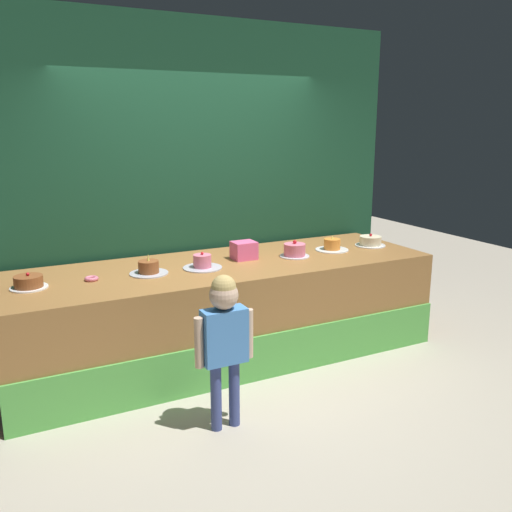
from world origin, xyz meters
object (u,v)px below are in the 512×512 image
object	(u,v)px
cake_left	(149,268)
cake_far_right	(370,241)
donut	(91,279)
child_figure	(224,331)
cake_center_left	(202,263)
cake_right	(332,246)
pink_box	(244,250)
cake_far_left	(29,282)
cake_center_right	(295,251)

from	to	relation	value
cake_left	cake_far_right	size ratio (longest dim) A/B	1.04
donut	child_figure	bearing A→B (deg)	-59.27
cake_center_left	cake_right	xyz separation A→B (m)	(1.36, 0.06, -0.00)
cake_center_left	cake_left	bearing A→B (deg)	175.87
cake_right	cake_far_right	xyz separation A→B (m)	(0.45, -0.01, -0.00)
donut	cake_center_left	distance (m)	0.91
pink_box	cake_far_right	size ratio (longest dim) A/B	0.69
cake_center_left	cake_right	bearing A→B (deg)	2.60
child_figure	cake_center_left	xyz separation A→B (m)	(0.26, 1.04, 0.20)
cake_far_left	cake_right	world-z (taller)	cake_right
cake_right	cake_center_left	bearing A→B (deg)	-177.40
cake_center_left	cake_far_right	size ratio (longest dim) A/B	1.10
cake_left	cake_center_right	xyz separation A→B (m)	(1.36, -0.03, 0.01)
pink_box	cake_left	size ratio (longest dim) A/B	0.66
cake_center_left	cake_far_right	distance (m)	1.81
cake_far_right	cake_far_left	bearing A→B (deg)	-179.94
pink_box	cake_center_left	world-z (taller)	pink_box
cake_center_left	donut	bearing A→B (deg)	177.08
pink_box	cake_center_right	bearing A→B (deg)	-15.92
cake_center_right	cake_far_right	world-z (taller)	cake_center_right
cake_right	cake_far_right	size ratio (longest dim) A/B	1.06
child_figure	pink_box	size ratio (longest dim) A/B	5.28
child_figure	cake_far_left	distance (m)	1.56
donut	cake_far_left	world-z (taller)	cake_far_left
cake_left	cake_far_right	xyz separation A→B (m)	(2.26, 0.02, -0.00)
cake_far_left	pink_box	bearing A→B (deg)	2.73
cake_far_left	cake_right	distance (m)	2.72
cake_far_left	cake_center_right	bearing A→B (deg)	-1.08
child_figure	donut	world-z (taller)	child_figure
cake_far_right	cake_left	bearing A→B (deg)	-179.54
cake_far_right	cake_center_left	bearing A→B (deg)	-178.39
child_figure	cake_center_left	distance (m)	1.09
cake_far_left	cake_right	size ratio (longest dim) A/B	0.86
donut	cake_right	distance (m)	2.26
cake_center_right	cake_right	world-z (taller)	cake_center_right
pink_box	cake_far_left	world-z (taller)	pink_box
pink_box	cake_left	bearing A→B (deg)	-173.62
donut	cake_center_left	size ratio (longest dim) A/B	0.32
donut	cake_center_right	distance (m)	1.81
child_figure	cake_left	size ratio (longest dim) A/B	3.49
cake_right	cake_far_right	world-z (taller)	cake_right
donut	cake_center_left	world-z (taller)	cake_center_left
child_figure	cake_right	world-z (taller)	child_figure
cake_center_left	cake_right	distance (m)	1.36
cake_left	cake_right	size ratio (longest dim) A/B	0.98
cake_left	cake_center_right	distance (m)	1.36
cake_far_left	cake_center_left	xyz separation A→B (m)	(1.36, -0.05, 0.00)
cake_far_left	cake_center_left	distance (m)	1.36
child_figure	cake_far_right	distance (m)	2.35
cake_far_left	cake_left	bearing A→B (deg)	-0.94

